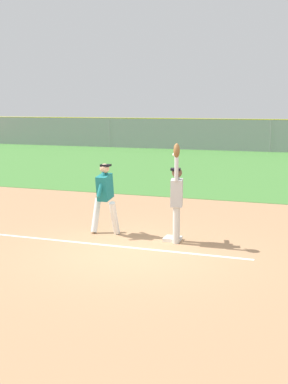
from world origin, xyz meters
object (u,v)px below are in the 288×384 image
(parked_car_blue, at_px, (181,136))
(first_base, at_px, (173,239))
(baseball, at_px, (174,155))
(runner, at_px, (105,193))
(fielder, at_px, (177,194))
(parked_car_white, at_px, (245,138))

(parked_car_blue, bearing_deg, first_base, -75.77)
(baseball, distance_m, parked_car_blue, 28.82)
(runner, bearing_deg, parked_car_blue, 102.02)
(fielder, distance_m, runner, 1.86)
(fielder, relative_size, baseball, 30.81)
(first_base, distance_m, fielder, 1.09)
(fielder, relative_size, parked_car_blue, 0.51)
(first_base, height_order, parked_car_blue, parked_car_blue)
(fielder, distance_m, parked_car_white, 28.03)
(first_base, xyz_separation_m, fielder, (0.12, -0.12, 1.08))
(first_base, bearing_deg, parked_car_blue, 105.50)
(parked_car_white, bearing_deg, runner, -83.54)
(runner, xyz_separation_m, baseball, (1.81, -0.27, 1.02))
(baseball, bearing_deg, runner, 171.45)
(runner, xyz_separation_m, parked_car_white, (-1.05, 27.70, -0.32))
(baseball, xyz_separation_m, parked_car_blue, (-7.71, 27.73, -1.34))
(runner, relative_size, parked_car_white, 0.38)
(fielder, relative_size, parked_car_white, 0.50)
(fielder, distance_m, baseball, 0.90)
(fielder, relative_size, runner, 1.33)
(first_base, xyz_separation_m, parked_car_blue, (-7.63, 27.52, 0.63))
(parked_car_white, bearing_deg, parked_car_blue, -172.91)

